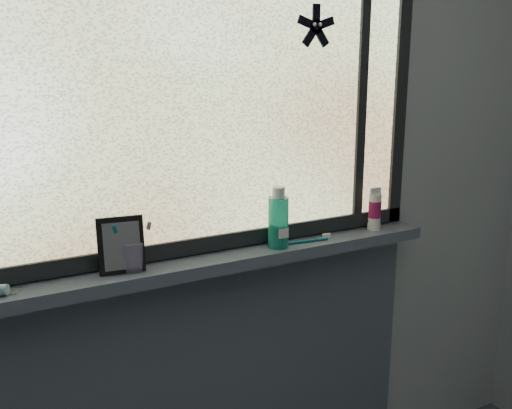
{
  "coord_description": "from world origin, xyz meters",
  "views": [
    {
      "loc": [
        -0.68,
        -0.31,
        1.6
      ],
      "look_at": [
        0.06,
        1.05,
        1.22
      ],
      "focal_mm": 40.0,
      "sensor_mm": 36.0,
      "label": 1
    }
  ],
  "objects_px": {
    "mouthwash_bottle": "(278,217)",
    "vanity_mirror": "(121,245)",
    "cream_tube": "(375,207)",
    "toothbrush_cup": "(133,256)"
  },
  "relations": [
    {
      "from": "mouthwash_bottle",
      "to": "cream_tube",
      "type": "xyz_separation_m",
      "value": [
        0.41,
        0.01,
        -0.02
      ]
    },
    {
      "from": "mouthwash_bottle",
      "to": "cream_tube",
      "type": "distance_m",
      "value": 0.41
    },
    {
      "from": "vanity_mirror",
      "to": "toothbrush_cup",
      "type": "bearing_deg",
      "value": 7.09
    },
    {
      "from": "mouthwash_bottle",
      "to": "cream_tube",
      "type": "height_order",
      "value": "mouthwash_bottle"
    },
    {
      "from": "mouthwash_bottle",
      "to": "vanity_mirror",
      "type": "bearing_deg",
      "value": 178.22
    },
    {
      "from": "vanity_mirror",
      "to": "cream_tube",
      "type": "height_order",
      "value": "vanity_mirror"
    },
    {
      "from": "toothbrush_cup",
      "to": "mouthwash_bottle",
      "type": "height_order",
      "value": "mouthwash_bottle"
    },
    {
      "from": "vanity_mirror",
      "to": "cream_tube",
      "type": "distance_m",
      "value": 0.92
    },
    {
      "from": "cream_tube",
      "to": "vanity_mirror",
      "type": "bearing_deg",
      "value": 179.71
    },
    {
      "from": "cream_tube",
      "to": "mouthwash_bottle",
      "type": "bearing_deg",
      "value": -178.44
    }
  ]
}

